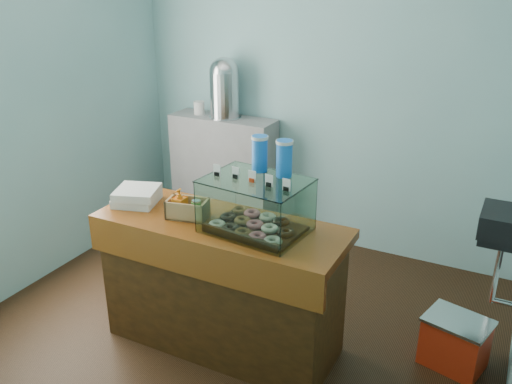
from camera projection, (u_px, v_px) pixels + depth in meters
The scene contains 9 objects.
ground at pixel (241, 321), 3.90m from camera, with size 3.50×3.50×0.00m, color black.
room_shell at pixel (242, 85), 3.25m from camera, with size 3.54×3.04×2.82m.
counter at pixel (222, 284), 3.52m from camera, with size 1.60×0.60×0.90m.
back_shelf at pixel (224, 174), 5.16m from camera, with size 1.00×0.32×1.10m, color gray.
display_case at pixel (259, 202), 3.21m from camera, with size 0.63×0.49×0.54m.
condiment_crate at pixel (186, 207), 3.40m from camera, with size 0.28×0.20×0.18m.
pastry_boxes at pixel (137, 196), 3.61m from camera, with size 0.35×0.34×0.11m.
coffee_urn at pixel (225, 86), 4.83m from camera, with size 0.30×0.30×0.54m.
red_cooler at pixel (455, 342), 3.42m from camera, with size 0.44×0.38×0.34m.
Camera 1 is at (1.58, -2.85, 2.35)m, focal length 38.00 mm.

